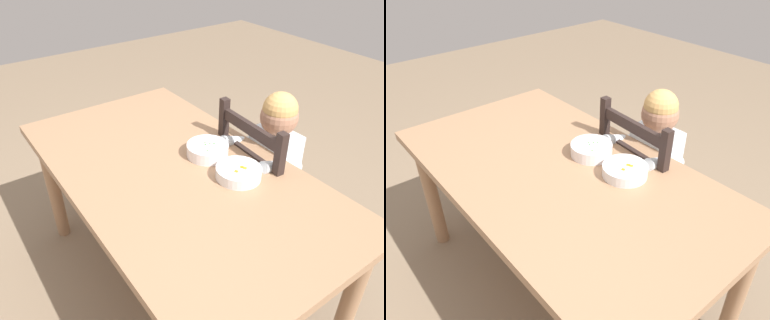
% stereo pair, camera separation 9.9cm
% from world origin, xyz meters
% --- Properties ---
extents(ground_plane, '(8.00, 8.00, 0.00)m').
position_xyz_m(ground_plane, '(0.00, 0.00, 0.00)').
color(ground_plane, '#826D55').
extents(dining_table, '(1.54, 0.85, 0.70)m').
position_xyz_m(dining_table, '(0.00, 0.00, 0.61)').
color(dining_table, '#9F7654').
rests_on(dining_table, ground).
extents(dining_chair, '(0.45, 0.45, 0.89)m').
position_xyz_m(dining_chair, '(0.09, 0.48, 0.44)').
color(dining_chair, '#2B201D').
rests_on(dining_chair, ground).
extents(child_figure, '(0.32, 0.31, 0.96)m').
position_xyz_m(child_figure, '(0.09, 0.47, 0.63)').
color(child_figure, silver).
rests_on(child_figure, ground).
extents(bowl_of_peas, '(0.18, 0.18, 0.06)m').
position_xyz_m(bowl_of_peas, '(-0.01, 0.18, 0.73)').
color(bowl_of_peas, white).
rests_on(bowl_of_peas, dining_table).
extents(bowl_of_carrots, '(0.18, 0.18, 0.05)m').
position_xyz_m(bowl_of_carrots, '(0.20, 0.18, 0.73)').
color(bowl_of_carrots, white).
rests_on(bowl_of_carrots, dining_table).
extents(spoon, '(0.14, 0.05, 0.01)m').
position_xyz_m(spoon, '(0.14, 0.15, 0.71)').
color(spoon, silver).
rests_on(spoon, dining_table).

